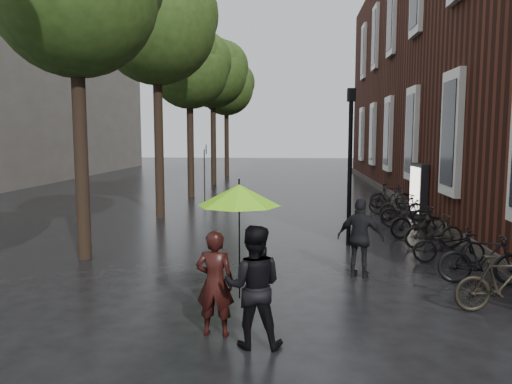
# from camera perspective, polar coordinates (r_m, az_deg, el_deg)

# --- Properties ---
(brick_building) EXTENTS (10.20, 33.20, 12.00)m
(brick_building) POSITION_cam_1_polar(r_m,az_deg,el_deg) (25.85, 26.86, 12.60)
(brick_building) COLOR #38160F
(brick_building) RESTS_ON ground
(street_trees) EXTENTS (4.33, 34.03, 8.91)m
(street_trees) POSITION_cam_1_polar(r_m,az_deg,el_deg) (21.16, -9.32, 15.66)
(street_trees) COLOR black
(street_trees) RESTS_ON ground
(person_burgundy) EXTENTS (0.60, 0.41, 1.58)m
(person_burgundy) POSITION_cam_1_polar(r_m,az_deg,el_deg) (7.48, -4.71, -10.33)
(person_burgundy) COLOR black
(person_burgundy) RESTS_ON ground
(person_black) EXTENTS (0.84, 0.66, 1.73)m
(person_black) POSITION_cam_1_polar(r_m,az_deg,el_deg) (7.06, -0.29, -10.72)
(person_black) COLOR black
(person_black) RESTS_ON ground
(lime_umbrella) EXTENTS (1.19, 1.19, 1.75)m
(lime_umbrella) POSITION_cam_1_polar(r_m,az_deg,el_deg) (7.08, -1.94, -0.35)
(lime_umbrella) COLOR black
(lime_umbrella) RESTS_ON ground
(pedestrian_walking) EXTENTS (1.05, 0.69, 1.65)m
(pedestrian_walking) POSITION_cam_1_polar(r_m,az_deg,el_deg) (10.63, 11.85, -5.16)
(pedestrian_walking) COLOR black
(pedestrian_walking) RESTS_ON ground
(parked_bicycles) EXTENTS (2.01, 12.47, 1.02)m
(parked_bicycles) POSITION_cam_1_polar(r_m,az_deg,el_deg) (15.07, 18.36, -3.25)
(parked_bicycles) COLOR black
(parked_bicycles) RESTS_ON ground
(ad_lightbox) EXTENTS (0.30, 1.29, 1.95)m
(ad_lightbox) POSITION_cam_1_polar(r_m,az_deg,el_deg) (18.63, 18.09, 0.13)
(ad_lightbox) COLOR black
(ad_lightbox) RESTS_ON ground
(lamp_post) EXTENTS (0.21, 0.21, 4.17)m
(lamp_post) POSITION_cam_1_polar(r_m,az_deg,el_deg) (13.54, 10.72, 4.64)
(lamp_post) COLOR black
(lamp_post) RESTS_ON ground
(cycle_sign) EXTENTS (0.13, 0.46, 2.54)m
(cycle_sign) POSITION_cam_1_polar(r_m,az_deg,el_deg) (22.72, -5.83, 3.29)
(cycle_sign) COLOR #262628
(cycle_sign) RESTS_ON ground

